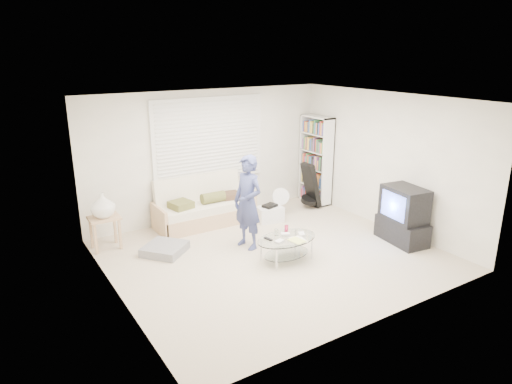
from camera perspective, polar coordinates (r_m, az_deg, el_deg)
ground at (r=7.51m, az=2.17°, el=-7.87°), size 5.00×5.00×0.00m
room_shell at (r=7.37m, az=0.20°, el=5.04°), size 5.02×4.52×2.51m
window_blinds at (r=8.85m, az=-5.84°, el=6.52°), size 2.32×0.08×1.62m
futon_sofa at (r=8.75m, az=-6.51°, el=-2.10°), size 1.89×0.76×0.92m
grey_floor_pillow at (r=7.71m, az=-11.32°, el=-6.99°), size 0.87×0.87×0.14m
side_table at (r=7.89m, az=-18.59°, el=-1.85°), size 0.50×0.40×0.98m
bookshelf at (r=9.89m, az=7.50°, el=3.99°), size 0.30×0.79×1.88m
guitar_case at (r=9.60m, az=6.84°, el=0.43°), size 0.38×0.36×0.96m
floor_fan at (r=9.15m, az=2.92°, el=-0.92°), size 0.36×0.23×0.58m
storage_bin at (r=8.89m, az=1.73°, el=-2.71°), size 0.54×0.42×0.34m
tv_unit at (r=8.23m, az=17.93°, el=-2.84°), size 0.60×0.96×0.98m
coffee_table at (r=7.23m, az=3.86°, el=-6.27°), size 1.06×0.70×0.50m
standing_person at (r=7.53m, az=-1.03°, el=-1.31°), size 0.50×0.65×1.59m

